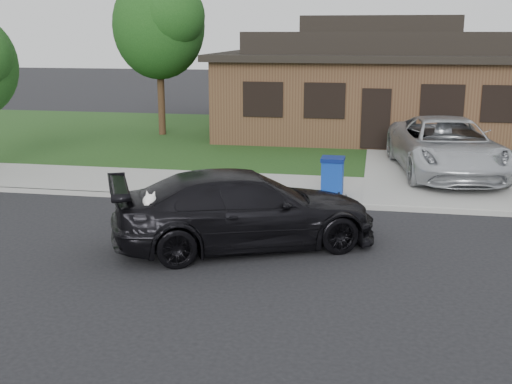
# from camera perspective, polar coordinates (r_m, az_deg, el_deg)

# --- Properties ---
(ground) EXTENTS (120.00, 120.00, 0.00)m
(ground) POSITION_cam_1_polar(r_m,az_deg,el_deg) (13.06, -7.84, -4.76)
(ground) COLOR black
(ground) RESTS_ON ground
(sidewalk) EXTENTS (60.00, 3.00, 0.12)m
(sidewalk) POSITION_cam_1_polar(r_m,az_deg,el_deg) (17.66, -2.77, 0.55)
(sidewalk) COLOR gray
(sidewalk) RESTS_ON ground
(curb) EXTENTS (60.00, 0.12, 0.12)m
(curb) POSITION_cam_1_polar(r_m,az_deg,el_deg) (16.25, -3.99, -0.67)
(curb) COLOR gray
(curb) RESTS_ON ground
(lawn) EXTENTS (60.00, 13.00, 0.13)m
(lawn) POSITION_cam_1_polar(r_m,az_deg,el_deg) (25.36, 1.40, 4.72)
(lawn) COLOR #193814
(lawn) RESTS_ON ground
(driveway) EXTENTS (4.50, 13.00, 0.14)m
(driveway) POSITION_cam_1_polar(r_m,az_deg,el_deg) (22.18, 15.62, 2.86)
(driveway) COLOR gray
(driveway) RESTS_ON ground
(sedan) EXTENTS (5.66, 4.15, 1.52)m
(sedan) POSITION_cam_1_polar(r_m,az_deg,el_deg) (12.72, -1.00, -1.54)
(sedan) COLOR black
(sedan) RESTS_ON ground
(minivan) EXTENTS (3.44, 6.13, 1.62)m
(minivan) POSITION_cam_1_polar(r_m,az_deg,el_deg) (19.46, 16.56, 3.92)
(minivan) COLOR #BABDC2
(minivan) RESTS_ON driveway
(recycling_bin) EXTENTS (0.59, 0.63, 0.97)m
(recycling_bin) POSITION_cam_1_polar(r_m,az_deg,el_deg) (16.49, 6.81, 1.45)
(recycling_bin) COLOR navy
(recycling_bin) RESTS_ON sidewalk
(house) EXTENTS (12.60, 8.60, 4.65)m
(house) POSITION_cam_1_polar(r_m,az_deg,el_deg) (26.78, 10.73, 9.44)
(house) COLOR #422B1C
(house) RESTS_ON ground
(tree_0) EXTENTS (3.78, 3.60, 6.34)m
(tree_0) POSITION_cam_1_polar(r_m,az_deg,el_deg) (25.96, -8.39, 14.58)
(tree_0) COLOR #332114
(tree_0) RESTS_ON ground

